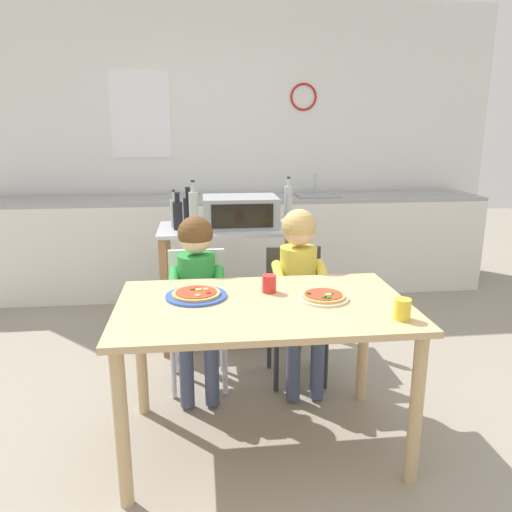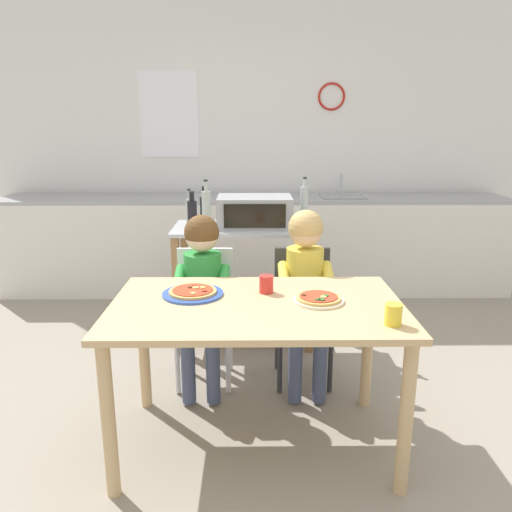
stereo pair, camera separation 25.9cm
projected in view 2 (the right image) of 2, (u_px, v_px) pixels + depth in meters
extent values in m
plane|color=gray|center=(255.00, 347.00, 3.62)|extent=(11.25, 11.25, 0.00)
cube|color=white|center=(253.00, 146.00, 4.97)|extent=(5.30, 0.12, 2.70)
cube|color=white|center=(169.00, 115.00, 4.82)|extent=(0.56, 0.01, 0.80)
torus|color=red|center=(332.00, 97.00, 4.79)|extent=(0.26, 0.02, 0.26)
cube|color=silver|center=(254.00, 245.00, 4.81)|extent=(4.77, 0.60, 0.87)
cube|color=#9E9EA3|center=(254.00, 199.00, 4.69)|extent=(4.77, 0.60, 0.03)
cube|color=gray|center=(343.00, 197.00, 4.70)|extent=(0.40, 0.33, 0.02)
cylinder|color=#B7BABF|center=(341.00, 185.00, 4.79)|extent=(0.02, 0.02, 0.20)
cube|color=#B7BABF|center=(244.00, 228.00, 3.55)|extent=(1.00, 0.53, 0.02)
cube|color=olive|center=(244.00, 301.00, 3.69)|extent=(0.92, 0.49, 0.02)
cube|color=olive|center=(177.00, 296.00, 3.44)|extent=(0.05, 0.05, 0.83)
cube|color=olive|center=(311.00, 296.00, 3.45)|extent=(0.05, 0.05, 0.83)
cube|color=olive|center=(185.00, 277.00, 3.87)|extent=(0.05, 0.05, 0.83)
cube|color=olive|center=(304.00, 277.00, 3.88)|extent=(0.05, 0.05, 0.83)
cube|color=#999BA0|center=(255.00, 211.00, 3.53)|extent=(0.52, 0.36, 0.21)
cube|color=black|center=(256.00, 216.00, 3.35)|extent=(0.42, 0.01, 0.16)
cylinder|color=black|center=(282.00, 225.00, 3.37)|extent=(0.02, 0.01, 0.02)
cylinder|color=#ADB7B2|center=(206.00, 212.00, 3.35)|extent=(0.06, 0.06, 0.27)
cylinder|color=#ADB7B2|center=(206.00, 186.00, 3.31)|extent=(0.02, 0.02, 0.07)
cylinder|color=black|center=(206.00, 180.00, 3.30)|extent=(0.03, 0.03, 0.01)
cylinder|color=#ADB7B2|center=(304.00, 205.00, 3.62)|extent=(0.06, 0.06, 0.27)
cylinder|color=#ADB7B2|center=(305.00, 183.00, 3.58)|extent=(0.02, 0.02, 0.06)
cylinder|color=black|center=(305.00, 178.00, 3.57)|extent=(0.03, 0.03, 0.01)
cylinder|color=#ADB7B2|center=(190.00, 212.00, 3.56)|extent=(0.05, 0.05, 0.19)
cylinder|color=#ADB7B2|center=(189.00, 195.00, 3.53)|extent=(0.02, 0.02, 0.06)
cylinder|color=black|center=(189.00, 190.00, 3.52)|extent=(0.02, 0.02, 0.01)
cylinder|color=black|center=(192.00, 215.00, 3.47)|extent=(0.07, 0.07, 0.19)
cylinder|color=black|center=(192.00, 197.00, 3.44)|extent=(0.03, 0.03, 0.05)
cylinder|color=black|center=(192.00, 192.00, 3.43)|extent=(0.04, 0.04, 0.01)
cylinder|color=black|center=(205.00, 209.00, 3.69)|extent=(0.07, 0.07, 0.19)
cylinder|color=black|center=(204.00, 192.00, 3.66)|extent=(0.03, 0.03, 0.06)
cylinder|color=black|center=(204.00, 187.00, 3.65)|extent=(0.04, 0.04, 0.01)
cube|color=tan|center=(257.00, 306.00, 2.35)|extent=(1.37, 0.83, 0.03)
cylinder|color=tan|center=(108.00, 421.00, 2.09)|extent=(0.06, 0.06, 0.72)
cylinder|color=tan|center=(406.00, 419.00, 2.10)|extent=(0.06, 0.06, 0.72)
cylinder|color=tan|center=(144.00, 348.00, 2.78)|extent=(0.06, 0.06, 0.72)
cylinder|color=tan|center=(368.00, 347.00, 2.79)|extent=(0.06, 0.06, 0.72)
cube|color=silver|center=(204.00, 315.00, 3.03)|extent=(0.36, 0.36, 0.04)
cube|color=silver|center=(205.00, 278.00, 3.14)|extent=(0.34, 0.03, 0.38)
cylinder|color=silver|center=(228.00, 360.00, 2.95)|extent=(0.03, 0.03, 0.42)
cylinder|color=silver|center=(177.00, 360.00, 2.94)|extent=(0.03, 0.03, 0.42)
cylinder|color=silver|center=(230.00, 339.00, 3.24)|extent=(0.03, 0.03, 0.42)
cylinder|color=silver|center=(184.00, 339.00, 3.23)|extent=(0.03, 0.03, 0.42)
cube|color=#333338|center=(304.00, 315.00, 3.04)|extent=(0.36, 0.36, 0.04)
cube|color=#333338|center=(302.00, 277.00, 3.15)|extent=(0.34, 0.03, 0.38)
cylinder|color=#333338|center=(331.00, 359.00, 2.95)|extent=(0.03, 0.03, 0.42)
cylinder|color=#333338|center=(280.00, 359.00, 2.95)|extent=(0.03, 0.03, 0.42)
cylinder|color=#333338|center=(323.00, 338.00, 3.24)|extent=(0.03, 0.03, 0.42)
cylinder|color=#333338|center=(277.00, 338.00, 3.24)|extent=(0.03, 0.03, 0.42)
cube|color=#424C6B|center=(214.00, 318.00, 2.89)|extent=(0.10, 0.30, 0.10)
cylinder|color=#424C6B|center=(213.00, 366.00, 2.82)|extent=(0.08, 0.08, 0.44)
cube|color=#424C6B|center=(189.00, 318.00, 2.89)|extent=(0.10, 0.30, 0.10)
cylinder|color=#424C6B|center=(188.00, 366.00, 2.82)|extent=(0.08, 0.08, 0.44)
cylinder|color=green|center=(224.00, 281.00, 2.87)|extent=(0.06, 0.26, 0.15)
cylinder|color=green|center=(179.00, 281.00, 2.87)|extent=(0.06, 0.26, 0.15)
cylinder|color=green|center=(203.00, 282.00, 2.98)|extent=(0.22, 0.22, 0.35)
sphere|color=beige|center=(202.00, 235.00, 2.91)|extent=(0.19, 0.19, 0.19)
sphere|color=brown|center=(202.00, 232.00, 2.90)|extent=(0.20, 0.20, 0.20)
cube|color=#424C6B|center=(318.00, 317.00, 2.90)|extent=(0.10, 0.30, 0.10)
cylinder|color=#424C6B|center=(320.00, 365.00, 2.83)|extent=(0.08, 0.08, 0.44)
cube|color=#424C6B|center=(294.00, 317.00, 2.90)|extent=(0.10, 0.30, 0.10)
cylinder|color=#424C6B|center=(295.00, 365.00, 2.83)|extent=(0.08, 0.08, 0.44)
cylinder|color=yellow|center=(329.00, 278.00, 2.88)|extent=(0.06, 0.26, 0.15)
cylinder|color=yellow|center=(284.00, 278.00, 2.88)|extent=(0.06, 0.26, 0.15)
cylinder|color=yellow|center=(304.00, 279.00, 2.98)|extent=(0.22, 0.22, 0.38)
sphere|color=beige|center=(306.00, 230.00, 2.91)|extent=(0.19, 0.19, 0.19)
sphere|color=tan|center=(306.00, 227.00, 2.90)|extent=(0.20, 0.20, 0.20)
cylinder|color=#3356B7|center=(193.00, 294.00, 2.46)|extent=(0.30, 0.30, 0.01)
cylinder|color=tan|center=(193.00, 291.00, 2.45)|extent=(0.23, 0.23, 0.01)
cylinder|color=#B23D23|center=(193.00, 290.00, 2.45)|extent=(0.20, 0.20, 0.00)
cylinder|color=maroon|center=(204.00, 291.00, 2.42)|extent=(0.03, 0.03, 0.01)
cylinder|color=#DBC666|center=(195.00, 288.00, 2.47)|extent=(0.03, 0.03, 0.01)
cylinder|color=#DBC666|center=(193.00, 293.00, 2.39)|extent=(0.03, 0.03, 0.01)
cylinder|color=#563319|center=(190.00, 287.00, 2.48)|extent=(0.02, 0.02, 0.01)
cylinder|color=#DBC666|center=(203.00, 287.00, 2.48)|extent=(0.03, 0.03, 0.01)
cylinder|color=maroon|center=(195.00, 286.00, 2.50)|extent=(0.02, 0.02, 0.01)
cylinder|color=beige|center=(318.00, 300.00, 2.37)|extent=(0.24, 0.24, 0.01)
cylinder|color=tan|center=(319.00, 298.00, 2.36)|extent=(0.21, 0.21, 0.01)
cylinder|color=#B23D23|center=(319.00, 296.00, 2.36)|extent=(0.18, 0.18, 0.00)
cylinder|color=#386628|center=(322.00, 300.00, 2.30)|extent=(0.03, 0.03, 0.01)
cylinder|color=#386628|center=(326.00, 295.00, 2.36)|extent=(0.03, 0.03, 0.01)
cylinder|color=#DBC666|center=(323.00, 297.00, 2.34)|extent=(0.03, 0.03, 0.01)
cylinder|color=#386628|center=(318.00, 299.00, 2.31)|extent=(0.03, 0.03, 0.01)
cylinder|color=#563319|center=(304.00, 295.00, 2.37)|extent=(0.02, 0.02, 0.01)
cylinder|color=yellow|center=(393.00, 314.00, 2.08)|extent=(0.07, 0.07, 0.09)
cylinder|color=red|center=(266.00, 284.00, 2.48)|extent=(0.07, 0.07, 0.09)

